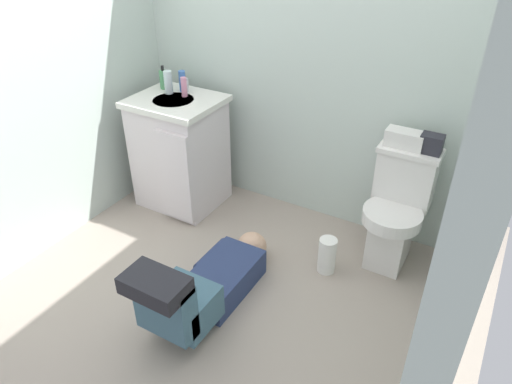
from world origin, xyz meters
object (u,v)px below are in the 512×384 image
(faucet, at_px, (187,85))
(bottle_clear, at_px, (168,82))
(tissue_box, at_px, (405,139))
(bottle_blue, at_px, (182,81))
(bottle_pink, at_px, (184,87))
(person_plumber, at_px, (204,285))
(soap_dispenser, at_px, (164,79))
(paper_towel_roll, at_px, (327,255))
(toiletry_bag, at_px, (432,144))
(vanity_cabinet, at_px, (180,152))
(toilet, at_px, (396,210))

(faucet, relative_size, bottle_clear, 0.63)
(tissue_box, bearing_deg, bottle_blue, -178.01)
(bottle_pink, bearing_deg, person_plumber, -50.20)
(person_plumber, bearing_deg, tissue_box, 55.65)
(person_plumber, relative_size, bottle_blue, 7.38)
(bottle_pink, bearing_deg, soap_dispenser, 166.65)
(bottle_pink, height_order, paper_towel_roll, bottle_pink)
(faucet, distance_m, paper_towel_roll, 1.51)
(toiletry_bag, xyz_separation_m, bottle_blue, (-1.71, -0.05, 0.09))
(toiletry_bag, bearing_deg, bottle_clear, -175.46)
(toiletry_bag, bearing_deg, person_plumber, -129.55)
(vanity_cabinet, xyz_separation_m, bottle_blue, (-0.05, 0.15, 0.47))
(toilet, distance_m, bottle_blue, 1.69)
(toilet, bearing_deg, bottle_clear, -178.29)
(bottle_blue, distance_m, paper_towel_roll, 1.56)
(vanity_cabinet, bearing_deg, toiletry_bag, 7.11)
(toiletry_bag, bearing_deg, toilet, -139.23)
(vanity_cabinet, xyz_separation_m, faucet, (-0.00, 0.15, 0.45))
(vanity_cabinet, bearing_deg, bottle_blue, 107.08)
(toilet, relative_size, soap_dispenser, 4.52)
(vanity_cabinet, xyz_separation_m, paper_towel_roll, (1.26, -0.20, -0.30))
(toilet, bearing_deg, paper_towel_roll, -133.20)
(person_plumber, distance_m, toiletry_bag, 1.50)
(tissue_box, bearing_deg, bottle_clear, -175.04)
(tissue_box, bearing_deg, paper_towel_roll, -121.88)
(soap_dispenser, relative_size, bottle_pink, 1.24)
(toiletry_bag, bearing_deg, soap_dispenser, -177.49)
(person_plumber, relative_size, paper_towel_roll, 4.47)
(faucet, relative_size, bottle_blue, 0.69)
(toiletry_bag, relative_size, bottle_blue, 0.86)
(faucet, distance_m, toiletry_bag, 1.67)
(faucet, distance_m, bottle_blue, 0.05)
(tissue_box, relative_size, soap_dispenser, 1.33)
(paper_towel_roll, bearing_deg, bottle_clear, 168.79)
(vanity_cabinet, height_order, soap_dispenser, soap_dispenser)
(person_plumber, xyz_separation_m, paper_towel_roll, (0.47, 0.64, -0.06))
(bottle_blue, relative_size, paper_towel_roll, 0.61)
(vanity_cabinet, bearing_deg, toilet, 4.29)
(faucet, distance_m, soap_dispenser, 0.19)
(faucet, bearing_deg, toilet, -1.06)
(tissue_box, xyz_separation_m, paper_towel_roll, (-0.25, -0.41, -0.68))
(bottle_blue, bearing_deg, bottle_clear, -122.67)
(vanity_cabinet, relative_size, bottle_blue, 5.68)
(bottle_clear, height_order, bottle_blue, bottle_clear)
(toilet, height_order, paper_towel_roll, toilet)
(toilet, xyz_separation_m, toiletry_bag, (0.10, 0.09, 0.44))
(vanity_cabinet, xyz_separation_m, bottle_clear, (-0.10, 0.07, 0.48))
(toiletry_bag, xyz_separation_m, soap_dispenser, (-1.86, -0.08, 0.08))
(person_plumber, height_order, soap_dispenser, soap_dispenser)
(toiletry_bag, height_order, soap_dispenser, soap_dispenser)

